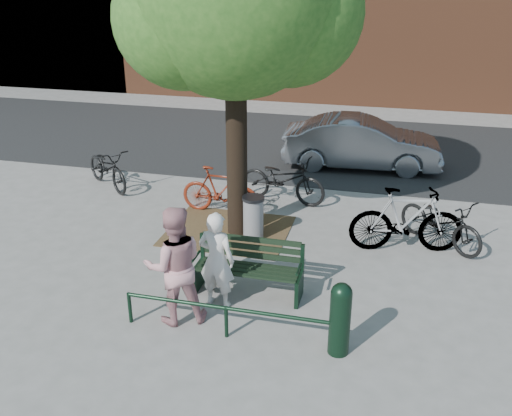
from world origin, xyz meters
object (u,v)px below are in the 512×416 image
(parked_car, at_px, (362,143))
(person_left, at_px, (217,260))
(person_right, at_px, (175,266))
(bicycle_c, at_px, (283,179))
(park_bench, at_px, (249,266))
(bollard, at_px, (340,316))
(litter_bin, at_px, (253,218))

(parked_car, bearing_deg, person_left, 163.55)
(person_right, bearing_deg, person_left, -156.62)
(person_right, relative_size, bicycle_c, 0.91)
(park_bench, height_order, person_left, person_left)
(park_bench, distance_m, parked_car, 6.87)
(person_left, bearing_deg, bicycle_c, -85.82)
(bollard, bearing_deg, person_right, 175.27)
(litter_bin, bearing_deg, bicycle_c, 85.46)
(park_bench, bearing_deg, bollard, -37.83)
(person_left, xyz_separation_m, bicycle_c, (0.12, 4.43, -0.26))
(bicycle_c, height_order, parked_car, parked_car)
(person_right, relative_size, bollard, 1.69)
(person_right, height_order, bollard, person_right)
(park_bench, height_order, litter_bin, park_bench)
(park_bench, xyz_separation_m, litter_bin, (-0.43, 1.92, -0.03))
(bicycle_c, distance_m, parked_car, 3.20)
(park_bench, xyz_separation_m, person_right, (-0.84, -1.04, 0.44))
(park_bench, relative_size, litter_bin, 1.97)
(person_left, relative_size, litter_bin, 1.79)
(bicycle_c, xyz_separation_m, parked_car, (1.52, 2.81, 0.14))
(litter_bin, xyz_separation_m, parked_car, (1.68, 4.83, 0.22))
(litter_bin, bearing_deg, person_left, -89.00)
(person_right, distance_m, bicycle_c, 5.03)
(person_left, bearing_deg, person_right, 55.81)
(bollard, bearing_deg, park_bench, 142.17)
(person_left, relative_size, person_right, 0.86)
(bollard, bearing_deg, litter_bin, 122.64)
(person_left, relative_size, bicycle_c, 0.78)
(bicycle_c, bearing_deg, bollard, -149.07)
(person_right, relative_size, litter_bin, 2.09)
(bicycle_c, bearing_deg, person_right, -175.51)
(bollard, relative_size, parked_car, 0.27)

